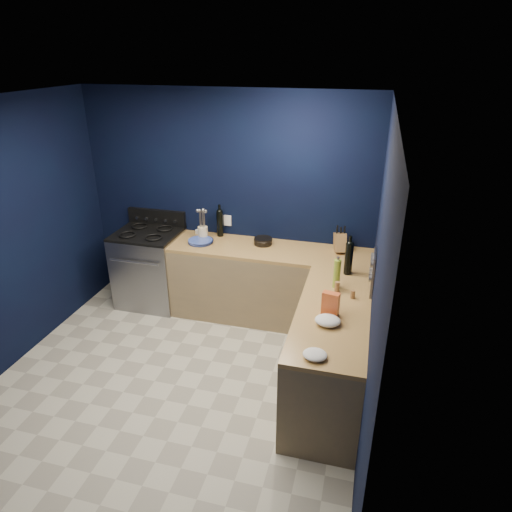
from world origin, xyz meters
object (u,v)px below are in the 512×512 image
(utensil_crock, at_px, (203,233))
(knife_block, at_px, (340,242))
(crouton_bag, at_px, (330,304))
(plate_stack, at_px, (200,241))
(gas_range, at_px, (150,269))

(utensil_crock, bearing_deg, knife_block, 1.50)
(utensil_crock, xyz_separation_m, crouton_bag, (1.66, -1.32, 0.03))
(plate_stack, bearing_deg, utensil_crock, 97.10)
(gas_range, bearing_deg, crouton_bag, -27.26)
(plate_stack, bearing_deg, knife_block, 6.26)
(utensil_crock, relative_size, knife_block, 0.70)
(plate_stack, bearing_deg, gas_range, 178.85)
(plate_stack, relative_size, crouton_bag, 1.35)
(plate_stack, height_order, crouton_bag, crouton_bag)
(utensil_crock, bearing_deg, plate_stack, -82.90)
(knife_block, bearing_deg, utensil_crock, 166.32)
(knife_block, xyz_separation_m, crouton_bag, (0.04, -1.37, 0.00))
(gas_range, height_order, knife_block, knife_block)
(gas_range, distance_m, knife_block, 2.37)
(gas_range, xyz_separation_m, knife_block, (2.30, 0.16, 0.54))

